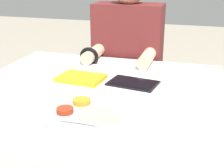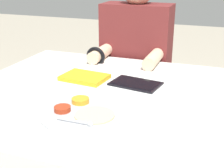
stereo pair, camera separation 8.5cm
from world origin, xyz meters
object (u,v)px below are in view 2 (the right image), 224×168
at_px(tablet_device, 136,84).
at_px(person_diner, 135,79).
at_px(thali_tray, 82,112).
at_px(red_notebook, 85,78).

distance_m(tablet_device, person_diner, 0.57).
relative_size(thali_tray, person_diner, 0.26).
height_order(red_notebook, person_diner, person_diner).
height_order(thali_tray, person_diner, person_diner).
relative_size(thali_tray, tablet_device, 1.31).
bearing_deg(person_diner, tablet_device, -73.78).
xyz_separation_m(tablet_device, person_diner, (-0.15, 0.52, -0.17)).
xyz_separation_m(thali_tray, red_notebook, (-0.15, 0.34, 0.00)).
xyz_separation_m(thali_tray, tablet_device, (0.10, 0.36, -0.00)).
bearing_deg(thali_tray, tablet_device, 75.01).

